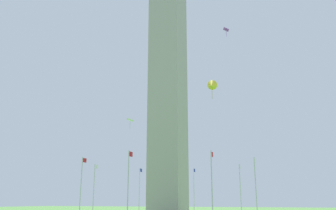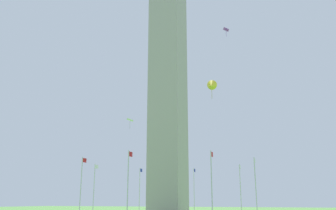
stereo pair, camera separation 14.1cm
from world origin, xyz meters
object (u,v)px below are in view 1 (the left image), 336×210
object	(u,v)px
flagpole_s	(128,184)
flagpole_n	(194,190)
obelisk_monument	(168,75)
flagpole_sw	(212,184)
flagpole_nw	(240,188)
kite_purple_diamond	(226,30)
kite_white_diamond	(130,120)
flagpole_se	(81,186)
flagpole_e	(94,188)
flagpole_ne	(139,190)
kite_yellow_delta	(212,85)
flagpole_w	(256,186)

from	to	relation	value
flagpole_s	flagpole_n	bearing A→B (deg)	-0.00
obelisk_monument	flagpole_sw	xyz separation A→B (m)	(-9.86, -9.91, -19.35)
flagpole_nw	kite_purple_diamond	world-z (taller)	kite_purple_diamond
kite_purple_diamond	kite_white_diamond	distance (m)	22.34
obelisk_monument	flagpole_se	world-z (taller)	obelisk_monument
flagpole_n	flagpole_sw	world-z (taller)	same
flagpole_se	flagpole_nw	world-z (taller)	same
flagpole_e	flagpole_ne	bearing A→B (deg)	-22.50
kite_purple_diamond	obelisk_monument	bearing A→B (deg)	87.62
flagpole_nw	flagpole_n	bearing A→B (deg)	67.50
flagpole_ne	flagpole_e	size ratio (longest dim) A/B	1.00
kite_yellow_delta	kite_white_diamond	size ratio (longest dim) A/B	1.64
flagpole_w	flagpole_nw	xyz separation A→B (m)	(9.91, 4.11, 0.00)
flagpole_ne	kite_purple_diamond	size ratio (longest dim) A/B	6.10
flagpole_w	flagpole_sw	bearing A→B (deg)	157.50
flagpole_sw	flagpole_n	bearing A→B (deg)	22.50
flagpole_e	flagpole_se	xyz separation A→B (m)	(-9.91, -4.11, 0.00)
flagpole_nw	kite_yellow_delta	world-z (taller)	kite_yellow_delta
flagpole_w	kite_purple_diamond	xyz separation A→B (m)	(-0.50, 3.30, 25.82)
obelisk_monument	flagpole_ne	size ratio (longest dim) A/B	5.24
flagpole_s	kite_white_diamond	distance (m)	12.61
obelisk_monument	kite_white_diamond	world-z (taller)	obelisk_monument
kite_yellow_delta	flagpole_sw	bearing A→B (deg)	21.49
obelisk_monument	kite_yellow_delta	distance (m)	18.26
flagpole_n	kite_yellow_delta	distance (m)	31.44
kite_yellow_delta	flagpole_e	bearing A→B (deg)	63.02
flagpole_e	flagpole_sw	distance (m)	25.90
flagpole_se	flagpole_ne	bearing A→B (deg)	-0.00
obelisk_monument	flagpole_n	xyz separation A→B (m)	(14.07, 0.00, -19.35)
obelisk_monument	flagpole_n	bearing A→B (deg)	0.00
flagpole_sw	flagpole_e	bearing A→B (deg)	67.50
flagpole_n	flagpole_se	bearing A→B (deg)	157.50
flagpole_s	flagpole_nw	size ratio (longest dim) A/B	1.00
flagpole_s	kite_purple_diamond	world-z (taller)	kite_purple_diamond
flagpole_w	kite_purple_diamond	world-z (taller)	kite_purple_diamond
obelisk_monument	flagpole_e	world-z (taller)	obelisk_monument
flagpole_nw	kite_purple_diamond	distance (m)	27.86
flagpole_w	flagpole_n	bearing A→B (deg)	45.00
flagpole_se	kite_purple_diamond	size ratio (longest dim) A/B	6.10
flagpole_sw	kite_yellow_delta	distance (m)	12.61
flagpole_n	flagpole_nw	size ratio (longest dim) A/B	1.00
flagpole_sw	kite_white_diamond	xyz separation A→B (m)	(2.75, 13.45, 9.97)
flagpole_w	kite_yellow_delta	xyz separation A→B (m)	(-12.75, 2.99, 12.24)
flagpole_sw	flagpole_nw	xyz separation A→B (m)	(19.82, -0.00, 0.00)
flagpole_w	flagpole_nw	size ratio (longest dim) A/B	1.00
flagpole_e	kite_purple_diamond	xyz separation A→B (m)	(-0.50, -24.73, 25.82)
flagpole_se	kite_white_diamond	world-z (taller)	kite_white_diamond
flagpole_e	flagpole_sw	world-z (taller)	same
kite_white_diamond	flagpole_w	bearing A→B (deg)	-67.81
flagpole_w	kite_purple_diamond	bearing A→B (deg)	98.57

